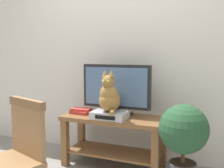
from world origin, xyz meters
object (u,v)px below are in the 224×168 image
(tv, at_px, (116,89))
(tv_stand, at_px, (114,132))
(cat, at_px, (109,96))
(potted_plant, at_px, (183,136))
(book_stack, at_px, (81,111))
(media_box, at_px, (110,115))
(wooden_chair, at_px, (14,153))

(tv, bearing_deg, tv_stand, -90.02)
(cat, bearing_deg, potted_plant, -6.32)
(tv_stand, relative_size, tv, 1.43)
(tv_stand, distance_m, book_stack, 0.44)
(book_stack, bearing_deg, cat, -14.76)
(media_box, xyz_separation_m, cat, (0.00, -0.01, 0.20))
(tv, relative_size, wooden_chair, 0.85)
(wooden_chair, distance_m, book_stack, 1.18)
(tv, relative_size, book_stack, 3.35)
(media_box, xyz_separation_m, potted_plant, (0.76, -0.10, -0.10))
(cat, height_order, book_stack, cat)
(tv, xyz_separation_m, cat, (-0.00, -0.19, -0.05))
(tv_stand, relative_size, potted_plant, 1.41)
(media_box, distance_m, cat, 0.20)
(cat, relative_size, book_stack, 1.89)
(wooden_chair, bearing_deg, book_stack, 95.77)
(cat, distance_m, book_stack, 0.46)
(tv, height_order, potted_plant, tv)
(tv_stand, height_order, media_box, media_box)
(cat, bearing_deg, book_stack, 165.24)
(wooden_chair, relative_size, book_stack, 3.93)
(wooden_chair, xyz_separation_m, potted_plant, (1.04, 0.98, -0.04))
(potted_plant, bearing_deg, cat, 173.68)
(tv, bearing_deg, media_box, -90.73)
(cat, bearing_deg, wooden_chair, -104.47)
(media_box, relative_size, wooden_chair, 0.40)
(tv, height_order, media_box, tv)
(media_box, relative_size, book_stack, 1.57)
(cat, xyz_separation_m, potted_plant, (0.76, -0.08, -0.30))
(tv_stand, bearing_deg, potted_plant, -15.09)
(tv_stand, height_order, potted_plant, potted_plant)
(book_stack, relative_size, potted_plant, 0.29)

